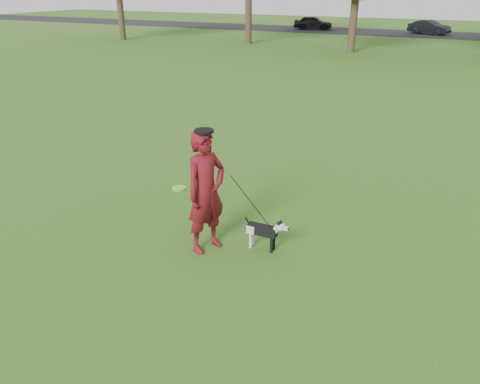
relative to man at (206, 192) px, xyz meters
The scene contains 7 objects.
ground 1.05m from the man, 16.94° to the right, with size 120.00×120.00×0.00m, color #285116.
road 39.95m from the man, 89.68° to the left, with size 120.00×7.00×0.02m, color black.
man is the anchor object (origin of this frame).
dog 1.17m from the man, 22.67° to the left, with size 0.79×0.16×0.60m.
car_left 41.41m from the man, 105.35° to the left, with size 1.46×3.64×1.24m, color black.
car_mid 39.94m from the man, 90.65° to the left, with size 1.23×3.53×1.16m, color black.
man_held_items 0.75m from the man, 11.61° to the left, with size 1.56×0.58×1.65m.
Camera 1 is at (3.23, -5.81, 4.06)m, focal length 35.00 mm.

